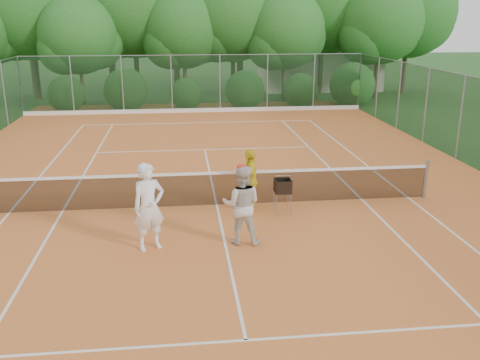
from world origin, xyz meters
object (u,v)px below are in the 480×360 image
at_px(player_yellow, 250,180).
at_px(ball_hopper, 283,187).
at_px(player_center_grp, 242,205).
at_px(player_white, 149,207).

height_order(player_yellow, ball_hopper, player_yellow).
height_order(player_center_grp, ball_hopper, player_center_grp).
bearing_deg(player_center_grp, ball_hopper, 53.71).
bearing_deg(player_white, player_center_grp, -21.39).
height_order(player_white, player_center_grp, player_white).
bearing_deg(ball_hopper, player_yellow, 142.33).
relative_size(player_white, ball_hopper, 2.10).
bearing_deg(ball_hopper, player_center_grp, -140.30).
relative_size(player_yellow, ball_hopper, 1.79).
bearing_deg(player_center_grp, player_white, -177.87).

